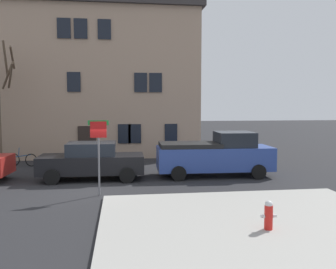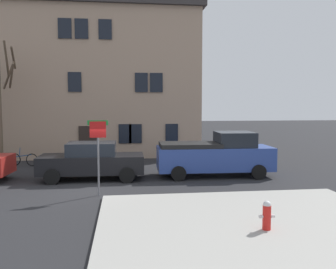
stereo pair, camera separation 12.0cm
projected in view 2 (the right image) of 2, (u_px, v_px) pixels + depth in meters
ground_plane at (90, 189)px, 14.42m from camera, size 120.00×120.00×0.00m
sidewalk_slab at (255, 226)px, 9.87m from camera, size 8.69×7.28×0.12m
building_main at (104, 68)px, 25.40m from camera, size 13.25×7.62×11.88m
tree_bare_mid at (0, 99)px, 19.71m from camera, size 1.23×1.76×6.93m
car_black_sedan at (92, 161)px, 16.27m from camera, size 4.71×2.12×1.70m
pickup_truck_blue at (215, 155)px, 17.05m from camera, size 5.49×2.28×2.11m
fire_hydrant at (267, 215)px, 9.38m from camera, size 0.42×0.22×0.77m
street_sign_pole at (98, 143)px, 13.26m from camera, size 0.76×0.07×2.83m
bicycle_leaning at (23, 159)px, 19.89m from camera, size 1.70×0.52×1.03m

